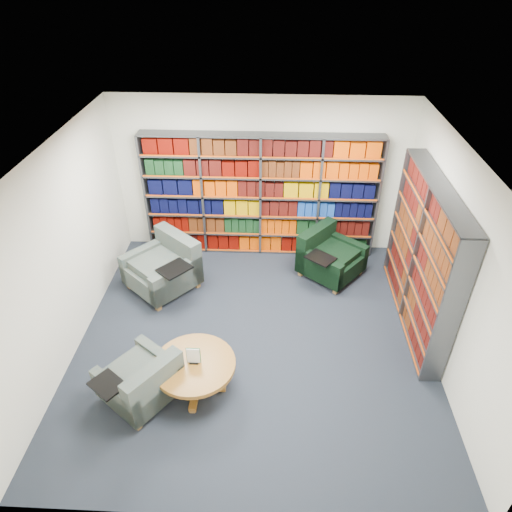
{
  "coord_description": "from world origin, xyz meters",
  "views": [
    {
      "loc": [
        0.25,
        -4.75,
        4.77
      ],
      "look_at": [
        0.0,
        0.6,
        1.05
      ],
      "focal_mm": 32.0,
      "sensor_mm": 36.0,
      "label": 1
    }
  ],
  "objects_px": {
    "chair_green_right": "(327,257)",
    "coffee_table": "(195,368)",
    "chair_teal_left": "(166,268)",
    "chair_teal_front": "(143,383)"
  },
  "relations": [
    {
      "from": "chair_teal_front",
      "to": "coffee_table",
      "type": "height_order",
      "value": "chair_teal_front"
    },
    {
      "from": "coffee_table",
      "to": "chair_teal_front",
      "type": "bearing_deg",
      "value": -162.92
    },
    {
      "from": "chair_teal_left",
      "to": "chair_teal_front",
      "type": "height_order",
      "value": "chair_teal_left"
    },
    {
      "from": "chair_teal_left",
      "to": "chair_green_right",
      "type": "relative_size",
      "value": 1.1
    },
    {
      "from": "chair_teal_front",
      "to": "coffee_table",
      "type": "relative_size",
      "value": 1.11
    },
    {
      "from": "chair_teal_left",
      "to": "chair_green_right",
      "type": "bearing_deg",
      "value": 9.96
    },
    {
      "from": "chair_teal_front",
      "to": "chair_teal_left",
      "type": "bearing_deg",
      "value": 94.85
    },
    {
      "from": "chair_teal_left",
      "to": "chair_green_right",
      "type": "distance_m",
      "value": 2.71
    },
    {
      "from": "chair_green_right",
      "to": "chair_teal_left",
      "type": "bearing_deg",
      "value": -170.04
    },
    {
      "from": "chair_green_right",
      "to": "coffee_table",
      "type": "height_order",
      "value": "chair_green_right"
    }
  ]
}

